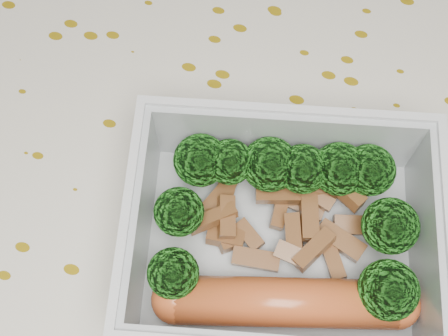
# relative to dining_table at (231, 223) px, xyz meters

# --- Properties ---
(dining_table) EXTENTS (1.40, 0.90, 0.75)m
(dining_table) POSITION_rel_dining_table_xyz_m (0.00, 0.00, 0.00)
(dining_table) COLOR brown
(dining_table) RESTS_ON ground
(tablecloth) EXTENTS (1.46, 0.96, 0.19)m
(tablecloth) POSITION_rel_dining_table_xyz_m (0.00, 0.00, 0.05)
(tablecloth) COLOR silver
(tablecloth) RESTS_ON dining_table
(lunch_container) EXTENTS (0.19, 0.16, 0.06)m
(lunch_container) POSITION_rel_dining_table_xyz_m (0.04, -0.04, 0.11)
(lunch_container) COLOR silver
(lunch_container) RESTS_ON tablecloth
(broccoli_florets) EXTENTS (0.15, 0.12, 0.04)m
(broccoli_florets) POSITION_rel_dining_table_xyz_m (0.04, -0.02, 0.12)
(broccoli_florets) COLOR #608C3F
(broccoli_florets) RESTS_ON lunch_container
(meat_pile) EXTENTS (0.10, 0.07, 0.03)m
(meat_pile) POSITION_rel_dining_table_xyz_m (0.04, -0.02, 0.10)
(meat_pile) COLOR brown
(meat_pile) RESTS_ON lunch_container
(sausage) EXTENTS (0.14, 0.06, 0.03)m
(sausage) POSITION_rel_dining_table_xyz_m (0.05, -0.07, 0.11)
(sausage) COLOR #BD5024
(sausage) RESTS_ON lunch_container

